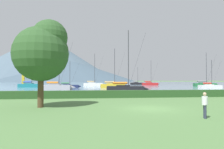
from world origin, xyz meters
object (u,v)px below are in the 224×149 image
object	(u,v)px
sailboat_slip_3	(57,87)
sailboat_slip_6	(113,85)
sailboat_slip_4	(30,85)
sailboat_slip_8	(210,86)
sailboat_slip_9	(126,88)
sailboat_slip_0	(93,84)
person_standing_walker	(205,103)
sailboat_slip_2	(150,84)
sailboat_slip_5	(68,86)
sailboat_slip_1	(137,83)
dock_crane	(24,67)
park_tree	(43,50)
sailboat_slip_7	(205,84)

from	to	relation	value
sailboat_slip_3	sailboat_slip_6	distance (m)	18.93
sailboat_slip_4	sailboat_slip_8	xyz separation A→B (m)	(52.39, -15.65, -0.10)
sailboat_slip_4	sailboat_slip_8	bearing A→B (deg)	-3.49
sailboat_slip_6	sailboat_slip_9	xyz separation A→B (m)	(-0.26, -22.34, 0.00)
sailboat_slip_3	sailboat_slip_6	xyz separation A→B (m)	(15.36, 11.06, 0.00)
sailboat_slip_4	sailboat_slip_8	distance (m)	54.68
sailboat_slip_0	person_standing_walker	world-z (taller)	sailboat_slip_0
sailboat_slip_2	sailboat_slip_5	world-z (taller)	sailboat_slip_2
sailboat_slip_1	sailboat_slip_5	xyz separation A→B (m)	(-30.97, -40.80, -0.03)
sailboat_slip_1	sailboat_slip_0	bearing A→B (deg)	-124.20
dock_crane	sailboat_slip_3	bearing A→B (deg)	-57.60
sailboat_slip_8	person_standing_walker	size ratio (longest dim) A/B	4.89
sailboat_slip_0	sailboat_slip_1	xyz separation A→B (m)	(22.89, 21.58, -0.11)
sailboat_slip_6	park_tree	size ratio (longest dim) A/B	1.55
sailboat_slip_3	park_tree	size ratio (longest dim) A/B	1.60
sailboat_slip_4	sailboat_slip_6	distance (m)	26.86
sailboat_slip_7	dock_crane	distance (m)	65.23
sailboat_slip_0	sailboat_slip_4	bearing A→B (deg)	-145.19
sailboat_slip_7	person_standing_walker	bearing A→B (deg)	-112.17
sailboat_slip_2	sailboat_slip_1	bearing A→B (deg)	111.68
sailboat_slip_4	person_standing_walker	size ratio (longest dim) A/B	5.42
sailboat_slip_4	sailboat_slip_2	bearing A→B (deg)	38.33
sailboat_slip_3	sailboat_slip_7	world-z (taller)	sailboat_slip_3
sailboat_slip_6	sailboat_slip_0	bearing A→B (deg)	105.74
person_standing_walker	sailboat_slip_4	bearing A→B (deg)	127.27
sailboat_slip_5	sailboat_slip_6	bearing A→B (deg)	2.37
sailboat_slip_2	sailboat_slip_5	xyz separation A→B (m)	(-34.17, -28.93, -0.10)
person_standing_walker	park_tree	world-z (taller)	park_tree
sailboat_slip_1	sailboat_slip_4	world-z (taller)	sailboat_slip_4
sailboat_slip_1	sailboat_slip_2	size ratio (longest dim) A/B	0.78
sailboat_slip_2	person_standing_walker	size ratio (longest dim) A/B	6.83
person_standing_walker	sailboat_slip_0	bearing A→B (deg)	107.39
sailboat_slip_3	sailboat_slip_8	bearing A→B (deg)	12.31
sailboat_slip_9	sailboat_slip_6	bearing A→B (deg)	100.02
sailboat_slip_4	park_tree	size ratio (longest dim) A/B	1.14
sailboat_slip_8	sailboat_slip_1	bearing A→B (deg)	100.80
sailboat_slip_4	person_standing_walker	distance (m)	63.07
sailboat_slip_2	sailboat_slip_4	world-z (taller)	sailboat_slip_2
sailboat_slip_7	sailboat_slip_8	xyz separation A→B (m)	(-8.90, -17.35, -0.17)
sailboat_slip_4	sailboat_slip_7	size ratio (longest dim) A/B	0.72
sailboat_slip_8	dock_crane	bearing A→B (deg)	160.39
sailboat_slip_3	sailboat_slip_4	distance (m)	20.48
sailboat_slip_1	sailboat_slip_4	xyz separation A→B (m)	(-43.59, -33.87, 0.08)
sailboat_slip_0	dock_crane	size ratio (longest dim) A/B	0.67
sailboat_slip_6	sailboat_slip_7	size ratio (longest dim) A/B	0.98
sailboat_slip_4	sailboat_slip_5	world-z (taller)	sailboat_slip_4
sailboat_slip_1	sailboat_slip_7	xyz separation A→B (m)	(17.70, -32.18, 0.14)
sailboat_slip_2	sailboat_slip_4	xyz separation A→B (m)	(-46.79, -22.00, 0.01)
sailboat_slip_7	sailboat_slip_6	bearing A→B (deg)	-158.06
sailboat_slip_9	sailboat_slip_2	bearing A→B (deg)	78.22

